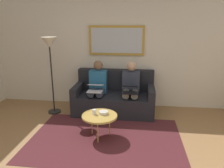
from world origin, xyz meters
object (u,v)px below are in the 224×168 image
coffee_table (100,116)px  standing_lamp (50,51)px  person_left (131,86)px  cup (94,112)px  laptop_black (130,89)px  person_right (98,85)px  bowl (103,113)px  framed_mirror (116,40)px  laptop_silver (95,88)px  couch (114,98)px

coffee_table → standing_lamp: bearing=-38.1°
coffee_table → person_left: person_left is taller
cup → person_left: (-0.58, -1.12, 0.15)m
laptop_black → person_right: bearing=-18.2°
cup → bowl: (-0.16, -0.04, -0.02)m
cup → laptop_black: (-0.58, -0.88, 0.17)m
framed_mirror → cup: (0.21, 1.58, -1.09)m
laptop_black → laptop_silver: 0.73m
framed_mirror → coffee_table: (0.11, 1.61, -1.15)m
couch → laptop_silver: size_ratio=5.14×
bowl → person_left: bearing=-111.4°
cup → person_right: (0.15, -1.12, 0.15)m
framed_mirror → standing_lamp: framed_mirror is taller
couch → standing_lamp: bearing=11.4°
cup → laptop_black: 1.07m
laptop_black → laptop_silver: bearing=0.5°
couch → bowl: size_ratio=10.89×
framed_mirror → laptop_silver: bearing=62.5°
laptop_black → person_right: 0.77m
framed_mirror → standing_lamp: bearing=26.4°
coffee_table → bowl: 0.10m
person_right → bowl: bearing=106.0°
bowl → laptop_silver: laptop_silver is taller
framed_mirror → person_right: size_ratio=1.10×
coffee_table → framed_mirror: bearing=-94.0°
person_right → laptop_silver: (0.00, 0.25, 0.02)m
cup → person_left: person_left is taller
laptop_silver → person_left: bearing=-161.4°
standing_lamp → laptop_silver: bearing=177.1°
laptop_silver → laptop_black: bearing=-179.5°
laptop_silver → bowl: bearing=110.4°
person_right → standing_lamp: size_ratio=0.69×
person_left → laptop_black: person_left is taller
coffee_table → person_left: (-0.48, -1.15, 0.21)m
laptop_silver → couch: bearing=-139.3°
person_right → couch: bearing=-169.5°
laptop_black → laptop_silver: size_ratio=1.00×
couch → person_right: (0.37, 0.07, 0.30)m
standing_lamp → laptop_black: bearing=178.6°
framed_mirror → person_left: bearing=128.7°
cup → standing_lamp: 1.71m
person_right → laptop_silver: person_right is taller
coffee_table → laptop_black: bearing=-117.8°
person_left → standing_lamp: (1.69, 0.20, 0.76)m
framed_mirror → person_left: framed_mirror is taller
coffee_table → laptop_black: laptop_black is taller
couch → laptop_black: 0.57m
standing_lamp → cup: bearing=140.3°
couch → bowl: bearing=87.2°
laptop_black → standing_lamp: (1.69, -0.04, 0.75)m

